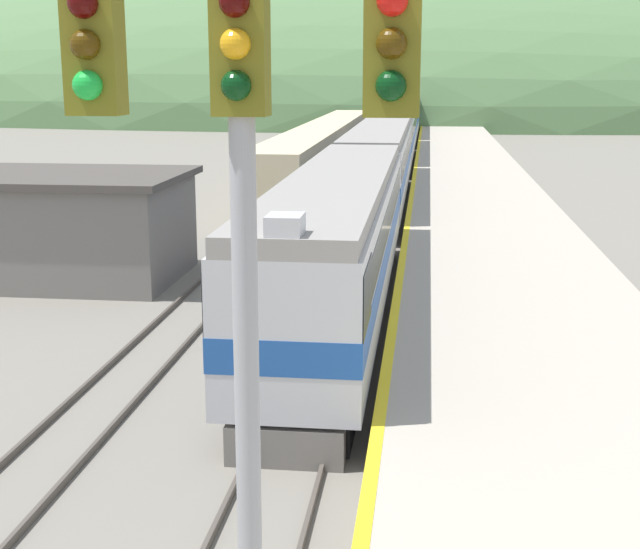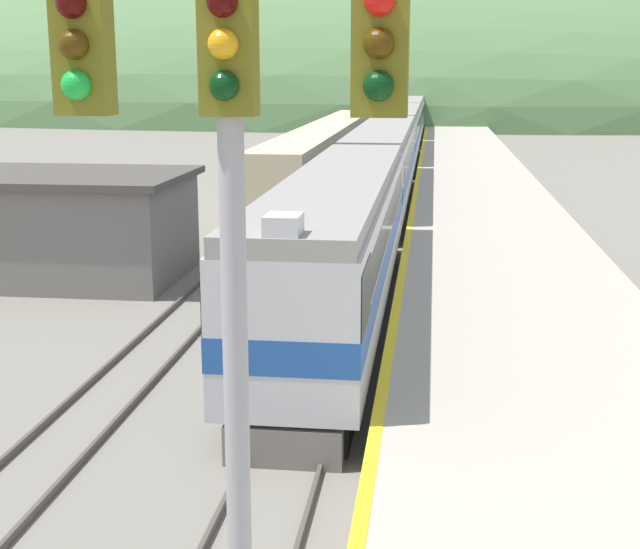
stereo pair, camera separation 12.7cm
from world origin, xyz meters
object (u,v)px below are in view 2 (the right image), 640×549
Objects in this scene: carriage_second at (383,164)px; carriage_fourth at (409,118)px; carriage_third at (400,133)px; siding_train at (328,150)px; express_train_lead_car at (339,243)px; signal_mast_main at (232,213)px.

carriage_fourth is (0.00, 46.60, 0.00)m from carriage_second.
carriage_third is 23.30m from carriage_fourth.
carriage_fourth is 0.51× the size of siding_train.
express_train_lead_car is 18.75m from signal_mast_main.
carriage_second is at bearing -90.00° from carriage_fourth.
carriage_fourth is at bearing 90.00° from express_train_lead_car.
carriage_second and carriage_fourth have the same top height.
express_train_lead_car is 0.91× the size of carriage_fourth.
carriage_third is 2.53× the size of signal_mast_main.
signal_mast_main is at bearing -86.54° from express_train_lead_car.
express_train_lead_car is at bearing -90.00° from carriage_second.
carriage_second is 41.00m from signal_mast_main.
carriage_fourth is (0.00, 69.08, -0.01)m from express_train_lead_car.
signal_mast_main is (1.11, -64.11, 3.77)m from carriage_third.
signal_mast_main reaches higher than carriage_second.
signal_mast_main is (1.11, -40.81, 3.77)m from carriage_second.
carriage_fourth is at bearing 90.00° from carriage_second.
carriage_third is at bearing 90.99° from signal_mast_main.
carriage_second is 0.51× the size of siding_train.
carriage_second is 1.00× the size of carriage_third.
siding_train is at bearing 97.17° from express_train_lead_car.
express_train_lead_car is at bearing -82.83° from siding_train.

